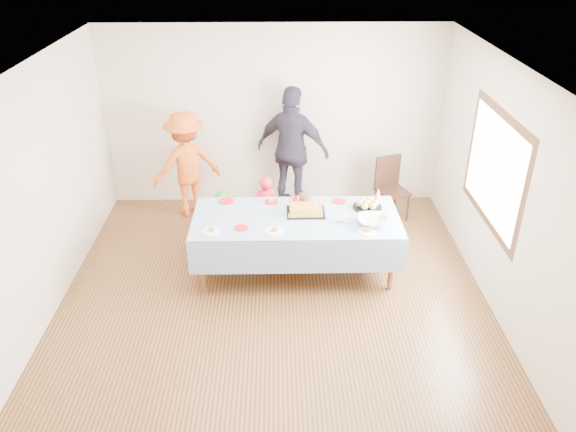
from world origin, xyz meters
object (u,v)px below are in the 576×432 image
(party_table, at_px, (296,221))
(birthday_cake, at_px, (306,210))
(dining_chair, at_px, (390,184))
(adult_left, at_px, (187,164))

(party_table, distance_m, birthday_cake, 0.19)
(dining_chair, bearing_deg, adult_left, 155.58)
(birthday_cake, bearing_deg, party_table, -139.13)
(dining_chair, relative_size, adult_left, 0.59)
(party_table, height_order, adult_left, adult_left)
(birthday_cake, height_order, adult_left, adult_left)
(dining_chair, distance_m, adult_left, 3.00)
(party_table, xyz_separation_m, dining_chair, (1.43, 1.45, -0.21))
(party_table, distance_m, adult_left, 2.25)
(birthday_cake, height_order, dining_chair, dining_chair)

